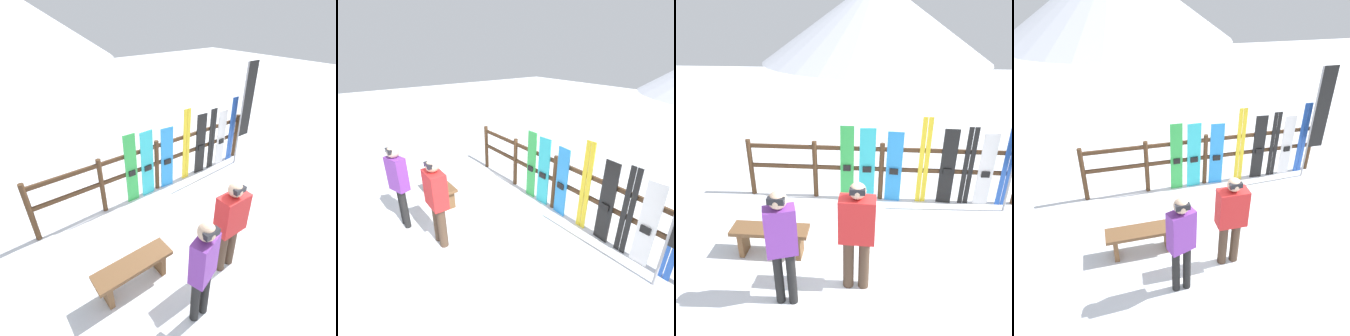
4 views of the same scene
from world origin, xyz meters
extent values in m
plane|color=white|center=(0.00, 0.00, 0.00)|extent=(40.00, 40.00, 0.00)
cylinder|color=#4C331E|center=(-2.66, 2.14, 0.61)|extent=(0.10, 0.10, 1.21)
cylinder|color=#4C331E|center=(-1.33, 2.14, 0.61)|extent=(0.10, 0.10, 1.21)
cylinder|color=#4C331E|center=(0.00, 2.14, 0.61)|extent=(0.10, 0.10, 1.21)
cylinder|color=#4C331E|center=(1.33, 2.14, 0.61)|extent=(0.10, 0.10, 1.21)
cylinder|color=#4C331E|center=(2.66, 2.14, 0.61)|extent=(0.10, 0.10, 1.21)
cube|color=#4C331E|center=(0.00, 2.14, 0.67)|extent=(5.33, 0.05, 0.08)
cube|color=#4C331E|center=(0.00, 2.14, 1.09)|extent=(5.33, 0.05, 0.08)
cube|color=brown|center=(-1.74, 0.26, 0.46)|extent=(1.19, 0.36, 0.06)
cube|color=brown|center=(-2.19, 0.26, 0.21)|extent=(0.08, 0.29, 0.43)
cube|color=brown|center=(-1.29, 0.26, 0.21)|extent=(0.08, 0.29, 0.43)
cylinder|color=#4C3828|center=(-0.49, -0.31, 0.40)|extent=(0.15, 0.15, 0.79)
cylinder|color=#4C3828|center=(-0.28, -0.31, 0.40)|extent=(0.15, 0.15, 0.79)
cube|color=red|center=(-0.38, -0.31, 1.10)|extent=(0.47, 0.27, 0.63)
sphere|color=#D8B293|center=(-0.38, -0.31, 1.52)|extent=(0.21, 0.21, 0.21)
cube|color=black|center=(-0.38, -0.37, 1.55)|extent=(0.19, 0.07, 0.07)
cylinder|color=black|center=(-1.36, -0.66, 0.41)|extent=(0.12, 0.12, 0.81)
cylinder|color=black|center=(-1.19, -0.66, 0.41)|extent=(0.12, 0.12, 0.81)
cube|color=#723399|center=(-1.28, -0.66, 1.13)|extent=(0.42, 0.31, 0.64)
sphere|color=#D8B293|center=(-1.28, -0.66, 1.56)|extent=(0.22, 0.22, 0.22)
cube|color=black|center=(-1.28, -0.73, 1.59)|extent=(0.20, 0.08, 0.08)
cube|color=green|center=(-0.68, 2.08, 0.78)|extent=(0.27, 0.03, 1.57)
cube|color=black|center=(-0.68, 2.05, 0.71)|extent=(0.15, 0.03, 0.12)
cube|color=#2DBFCC|center=(-0.28, 2.08, 0.77)|extent=(0.31, 0.04, 1.53)
cube|color=black|center=(-0.28, 2.05, 0.69)|extent=(0.17, 0.04, 0.12)
cube|color=#288CE0|center=(0.24, 2.08, 0.74)|extent=(0.31, 0.05, 1.48)
cube|color=black|center=(0.24, 2.05, 0.66)|extent=(0.17, 0.05, 0.12)
cube|color=yellow|center=(0.76, 2.08, 0.89)|extent=(0.09, 0.02, 1.77)
cube|color=yellow|center=(0.86, 2.08, 0.89)|extent=(0.09, 0.02, 1.77)
cube|color=black|center=(1.27, 2.08, 0.78)|extent=(0.28, 0.04, 1.56)
cube|color=black|center=(1.27, 2.05, 0.70)|extent=(0.16, 0.04, 0.12)
cube|color=black|center=(1.60, 2.08, 0.80)|extent=(0.09, 0.02, 1.60)
cube|color=black|center=(1.71, 2.08, 0.80)|extent=(0.09, 0.02, 1.60)
cube|color=white|center=(2.00, 2.08, 0.74)|extent=(0.29, 0.03, 1.49)
cube|color=black|center=(2.00, 2.05, 0.67)|extent=(0.16, 0.04, 0.12)
cube|color=blue|center=(2.34, 2.08, 0.88)|extent=(0.09, 0.02, 1.75)
cube|color=blue|center=(2.44, 2.08, 0.88)|extent=(0.09, 0.02, 1.75)
cylinder|color=#99999E|center=(2.37, 1.84, 1.31)|extent=(0.04, 0.04, 2.61)
cube|color=black|center=(2.57, 1.84, 1.69)|extent=(0.36, 0.01, 1.85)
camera|label=1|loc=(-2.85, -2.04, 3.62)|focal=28.00mm
camera|label=2|loc=(3.32, -1.60, 3.25)|focal=28.00mm
camera|label=3|loc=(-0.27, -3.78, 3.48)|focal=35.00mm
camera|label=4|loc=(-2.14, -4.02, 4.14)|focal=35.00mm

